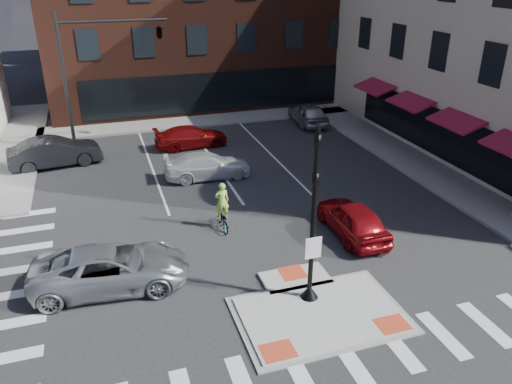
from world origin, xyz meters
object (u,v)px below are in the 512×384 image
object	(u,v)px
red_sedan	(353,219)
white_pickup	(208,166)
cyclist	(222,213)
bg_car_silver	(308,113)
bg_car_red	(191,137)
silver_suv	(111,268)
bg_car_dark	(55,152)

from	to	relation	value
red_sedan	white_pickup	size ratio (longest dim) A/B	0.94
cyclist	red_sedan	bearing A→B (deg)	157.01
white_pickup	red_sedan	bearing A→B (deg)	-149.23
bg_car_silver	bg_car_red	distance (m)	8.98
silver_suv	cyclist	size ratio (longest dim) A/B	2.56
silver_suv	bg_car_red	distance (m)	14.63
red_sedan	cyclist	world-z (taller)	cyclist
bg_car_dark	cyclist	bearing A→B (deg)	-152.81
bg_car_dark	cyclist	xyz separation A→B (m)	(7.00, -9.86, -0.10)
bg_car_dark	cyclist	world-z (taller)	cyclist
red_sedan	cyclist	size ratio (longest dim) A/B	2.02
red_sedan	bg_car_silver	xyz separation A→B (m)	(4.51, 15.04, 0.04)
bg_car_dark	bg_car_silver	bearing A→B (deg)	-87.99
red_sedan	bg_car_dark	world-z (taller)	bg_car_dark
white_pickup	bg_car_dark	bearing A→B (deg)	62.85
red_sedan	white_pickup	bearing A→B (deg)	-60.09
white_pickup	bg_car_red	xyz separation A→B (m)	(0.13, 5.02, -0.01)
white_pickup	bg_car_dark	xyz separation A→B (m)	(-7.67, 4.24, 0.15)
bg_car_silver	cyclist	world-z (taller)	cyclist
silver_suv	red_sedan	xyz separation A→B (m)	(9.74, 0.69, -0.03)
bg_car_red	silver_suv	bearing A→B (deg)	154.04
silver_suv	bg_car_silver	world-z (taller)	bg_car_silver
silver_suv	bg_car_red	world-z (taller)	silver_suv
red_sedan	white_pickup	distance (m)	8.95
red_sedan	bg_car_red	xyz separation A→B (m)	(-4.20, 12.85, -0.08)
bg_car_silver	cyclist	xyz separation A→B (m)	(-9.51, -12.83, -0.05)
bg_car_silver	bg_car_dark	bearing A→B (deg)	13.36
red_sedan	cyclist	xyz separation A→B (m)	(-5.00, 2.21, -0.01)
red_sedan	cyclist	bearing A→B (deg)	-22.88
bg_car_silver	bg_car_red	bearing A→B (deg)	17.24
cyclist	bg_car_silver	bearing A→B (deg)	-125.72
silver_suv	red_sedan	bearing A→B (deg)	-80.59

